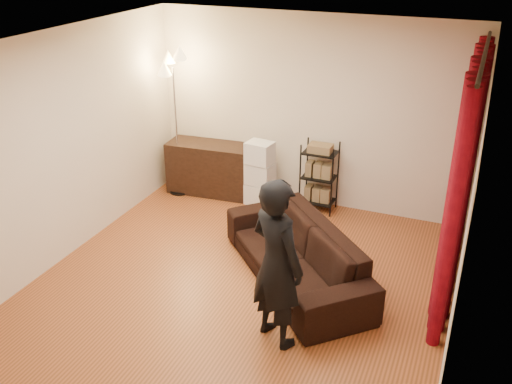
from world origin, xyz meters
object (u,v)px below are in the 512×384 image
at_px(sofa, 296,254).
at_px(wire_shelf, 319,177).
at_px(storage_boxes, 260,173).
at_px(person, 277,263).
at_px(media_cabinet, 213,169).
at_px(floor_lamp, 176,125).

height_order(sofa, wire_shelf, wire_shelf).
xyz_separation_m(storage_boxes, wire_shelf, (0.84, 0.15, 0.02)).
xyz_separation_m(person, media_cabinet, (-2.08, 2.82, -0.47)).
relative_size(media_cabinet, wire_shelf, 1.33).
distance_m(media_cabinet, storage_boxes, 0.82).
height_order(sofa, storage_boxes, storage_boxes).
relative_size(sofa, media_cabinet, 1.70).
xyz_separation_m(media_cabinet, floor_lamp, (-0.47, -0.19, 0.68)).
xyz_separation_m(person, storage_boxes, (-1.28, 2.72, -0.38)).
distance_m(sofa, wire_shelf, 1.84).
height_order(sofa, floor_lamp, floor_lamp).
bearing_deg(person, media_cabinet, -25.21).
height_order(media_cabinet, wire_shelf, wire_shelf).
distance_m(wire_shelf, floor_lamp, 2.20).
relative_size(storage_boxes, floor_lamp, 0.45).
bearing_deg(sofa, media_cabinet, -176.25).
distance_m(person, wire_shelf, 2.92).
bearing_deg(person, wire_shelf, -52.99).
bearing_deg(storage_boxes, floor_lamp, -176.11).
xyz_separation_m(media_cabinet, storage_boxes, (0.80, -0.10, 0.09)).
relative_size(media_cabinet, floor_lamp, 0.62).
distance_m(sofa, storage_boxes, 2.01).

